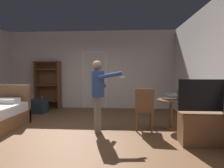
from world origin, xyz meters
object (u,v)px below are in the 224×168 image
Objects in this scene: side_table at (171,109)px; bookshelf at (48,83)px; bottle_on_table at (178,96)px; wooden_chair at (144,108)px; laptop at (171,98)px; tv_flatscreen at (205,124)px; person_blue_shirt at (98,91)px; suitcase_dark at (39,106)px.

bookshelf is at bearing 151.34° from side_table.
bottle_on_table is 0.26× the size of wooden_chair.
bookshelf is 4.47× the size of laptop.
bottle_on_table is (-0.25, 0.89, 0.43)m from tv_flatscreen.
person_blue_shirt is (-1.87, -0.26, 0.13)m from bottle_on_table.
tv_flatscreen is at bearing -34.66° from wooden_chair.
bottle_on_table is (4.10, -2.25, -0.13)m from bookshelf.
bookshelf is 4.54m from side_table.
wooden_chair is at bearing -162.68° from laptop.
wooden_chair is at bearing 5.16° from person_blue_shirt.
person_blue_shirt is at bearing -48.37° from bookshelf.
side_table is 1.79× the size of laptop.
suitcase_dark is (-0.01, -0.79, -0.71)m from bookshelf.
tv_flatscreen reaches higher than wooden_chair.
bookshelf reaches higher than person_blue_shirt.
side_table reaches higher than suitcase_dark.
tv_flatscreen is 3.16× the size of laptop.
bottle_on_table is at bearing -13.27° from laptop.
bookshelf is at bearing 144.16° from tv_flatscreen.
bookshelf is 3.57× the size of suitcase_dark.
person_blue_shirt reaches higher than suitcase_dark.
bottle_on_table is at bearing -9.27° from suitcase_dark.
bookshelf is 4.52m from laptop.
suitcase_dark is (-3.95, 1.42, -0.52)m from laptop.
tv_flatscreen reaches higher than laptop.
bookshelf is at bearing 151.30° from bottle_on_table.
bookshelf reaches higher than suitcase_dark.
tv_flatscreen is at bearing -18.11° from suitcase_dark.
person_blue_shirt is at bearing -168.88° from side_table.
side_table is (-0.39, 0.97, 0.09)m from tv_flatscreen.
suitcase_dark is at bearing 153.88° from wooden_chair.
bottle_on_table is at bearing 105.37° from tv_flatscreen.
suitcase_dark is (-2.24, 1.72, -0.71)m from person_blue_shirt.
bookshelf reaches higher than side_table.
wooden_chair is at bearing 145.34° from tv_flatscreen.
bottle_on_table is at bearing -28.70° from bookshelf.
person_blue_shirt reaches higher than laptop.
person_blue_shirt reaches higher than side_table.
bottle_on_table reaches higher than side_table.
suitcase_dark is at bearing 142.53° from person_blue_shirt.
bottle_on_table is (0.16, -0.04, 0.06)m from laptop.
bottle_on_table is at bearing 7.92° from person_blue_shirt.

